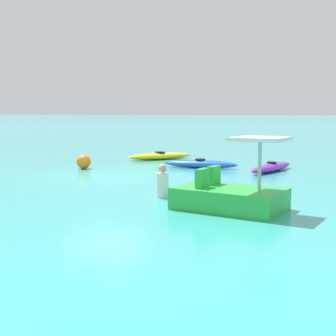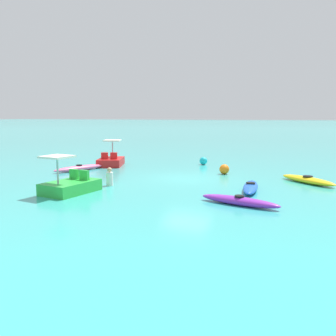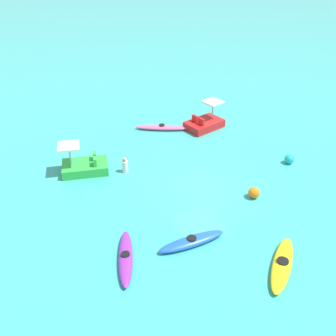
% 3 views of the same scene
% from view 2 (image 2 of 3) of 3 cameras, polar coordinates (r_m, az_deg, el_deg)
% --- Properties ---
extents(ground_plane, '(600.00, 600.00, 0.00)m').
position_cam_2_polar(ground_plane, '(19.23, 3.02, -1.60)').
color(ground_plane, '#38ADA8').
extents(kayak_yellow, '(2.91, 2.61, 0.37)m').
position_cam_2_polar(kayak_yellow, '(19.02, 21.29, -1.77)').
color(kayak_yellow, yellow).
rests_on(kayak_yellow, ground_plane).
extents(kayak_pink, '(1.76, 3.38, 0.37)m').
position_cam_2_polar(kayak_pink, '(22.43, -13.92, -0.01)').
color(kayak_pink, pink).
rests_on(kayak_pink, ground_plane).
extents(kayak_purple, '(3.17, 1.24, 0.37)m').
position_cam_2_polar(kayak_purple, '(13.65, 11.26, -5.14)').
color(kayak_purple, purple).
rests_on(kayak_purple, ground_plane).
extents(kayak_blue, '(0.96, 3.05, 0.37)m').
position_cam_2_polar(kayak_blue, '(16.38, 12.97, -2.96)').
color(kayak_blue, blue).
rests_on(kayak_blue, ground_plane).
extents(pedal_boat_green, '(1.78, 2.59, 1.68)m').
position_cam_2_polar(pedal_boat_green, '(16.03, -15.26, -2.65)').
color(pedal_boat_green, green).
rests_on(pedal_boat_green, ground_plane).
extents(pedal_boat_red, '(2.26, 2.78, 1.68)m').
position_cam_2_polar(pedal_boat_red, '(24.31, -9.04, 1.17)').
color(pedal_boat_red, red).
rests_on(pedal_boat_red, ground_plane).
extents(buoy_cyan, '(0.52, 0.52, 0.52)m').
position_cam_2_polar(buoy_cyan, '(24.58, 5.64, 1.14)').
color(buoy_cyan, '#19B7C6').
rests_on(buoy_cyan, ground_plane).
extents(buoy_orange, '(0.56, 0.56, 0.56)m').
position_cam_2_polar(buoy_orange, '(20.71, 8.93, -0.20)').
color(buoy_orange, orange).
rests_on(buoy_orange, ground_plane).
extents(person_near_shore, '(0.45, 0.45, 0.88)m').
position_cam_2_polar(person_near_shore, '(17.29, -9.24, -1.52)').
color(person_near_shore, silver).
rests_on(person_near_shore, ground_plane).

